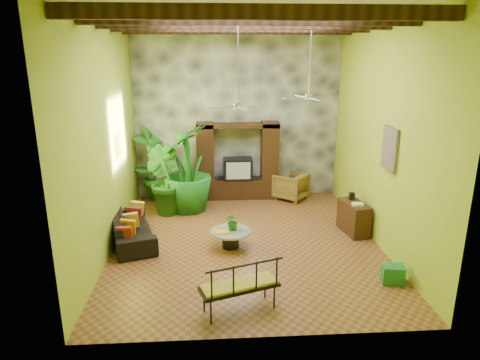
{
  "coord_description": "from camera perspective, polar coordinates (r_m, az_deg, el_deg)",
  "views": [
    {
      "loc": [
        -0.73,
        -9.1,
        4.23
      ],
      "look_at": [
        -0.12,
        0.2,
        1.44
      ],
      "focal_mm": 32.0,
      "sensor_mm": 36.0,
      "label": 1
    }
  ],
  "objects": [
    {
      "name": "ceiling_fan_back",
      "position": [
        10.6,
        9.19,
        11.99
      ],
      "size": [
        1.28,
        1.28,
        1.86
      ],
      "color": "#B0B0B4",
      "rests_on": "ceiling"
    },
    {
      "name": "right_wall",
      "position": [
        9.99,
        18.36,
        5.85
      ],
      "size": [
        0.02,
        7.0,
        5.0
      ],
      "primitive_type": "cube",
      "color": "#9EBD2B",
      "rests_on": "ground"
    },
    {
      "name": "centerpiece_plant",
      "position": [
        9.62,
        -0.92,
        -5.51
      ],
      "size": [
        0.4,
        0.36,
        0.4
      ],
      "primitive_type": "imported",
      "rotation": [
        0.0,
        0.0,
        0.16
      ],
      "color": "#23641A",
      "rests_on": "coffee_table"
    },
    {
      "name": "ground",
      "position": [
        10.06,
        0.78,
        -8.18
      ],
      "size": [
        7.0,
        7.0,
        0.0
      ],
      "primitive_type": "plane",
      "color": "brown",
      "rests_on": "ground"
    },
    {
      "name": "stone_accent_wall",
      "position": [
        12.68,
        -0.4,
        8.83
      ],
      "size": [
        5.98,
        0.1,
        4.98
      ],
      "primitive_type": "cube",
      "color": "#3D3F45",
      "rests_on": "ground"
    },
    {
      "name": "green_bin",
      "position": [
        8.83,
        19.69,
        -11.74
      ],
      "size": [
        0.45,
        0.37,
        0.35
      ],
      "primitive_type": "cube",
      "rotation": [
        0.0,
        0.0,
        -0.18
      ],
      "color": "#227F2A",
      "rests_on": "ground"
    },
    {
      "name": "sofa",
      "position": [
        10.31,
        -14.26,
        -6.15
      ],
      "size": [
        1.46,
        2.36,
        0.64
      ],
      "primitive_type": "imported",
      "rotation": [
        0.0,
        0.0,
        1.86
      ],
      "color": "black",
      "rests_on": "ground"
    },
    {
      "name": "back_wall",
      "position": [
        12.74,
        -0.41,
        8.87
      ],
      "size": [
        6.0,
        0.02,
        5.0
      ],
      "primitive_type": "cube",
      "color": "#9EBD2B",
      "rests_on": "ground"
    },
    {
      "name": "coffee_table",
      "position": [
        9.69,
        -1.25,
        -7.54
      ],
      "size": [
        0.91,
        0.91,
        0.4
      ],
      "rotation": [
        0.0,
        0.0,
        0.06
      ],
      "color": "black",
      "rests_on": "ground"
    },
    {
      "name": "entertainment_center",
      "position": [
        12.69,
        -0.3,
        1.76
      ],
      "size": [
        2.4,
        0.55,
        2.3
      ],
      "color": "black",
      "rests_on": "ground"
    },
    {
      "name": "wall_art_mask",
      "position": [
        10.56,
        -15.88,
        4.4
      ],
      "size": [
        0.06,
        0.32,
        0.55
      ],
      "primitive_type": "cube",
      "color": "#F4A51C",
      "rests_on": "left_wall"
    },
    {
      "name": "tall_plant_a",
      "position": [
        12.76,
        -11.53,
        2.22
      ],
      "size": [
        1.35,
        1.42,
        2.24
      ],
      "primitive_type": "imported",
      "rotation": [
        0.0,
        0.0,
        0.91
      ],
      "color": "#206019",
      "rests_on": "ground"
    },
    {
      "name": "side_console",
      "position": [
        10.75,
        14.92,
        -4.88
      ],
      "size": [
        0.59,
        1.02,
        0.77
      ],
      "primitive_type": "cube",
      "rotation": [
        0.0,
        0.0,
        0.17
      ],
      "color": "#361811",
      "rests_on": "ground"
    },
    {
      "name": "ceiling_fan_front",
      "position": [
        8.76,
        -0.25,
        11.25
      ],
      "size": [
        1.28,
        1.28,
        1.86
      ],
      "color": "#B0B0B4",
      "rests_on": "ceiling"
    },
    {
      "name": "ceiling",
      "position": [
        9.16,
        0.91,
        21.49
      ],
      "size": [
        6.0,
        7.0,
        0.02
      ],
      "primitive_type": "cube",
      "color": "silver",
      "rests_on": "back_wall"
    },
    {
      "name": "ceiling_beams",
      "position": [
        9.15,
        0.9,
        20.12
      ],
      "size": [
        5.95,
        5.36,
        0.22
      ],
      "color": "#311D0F",
      "rests_on": "ceiling"
    },
    {
      "name": "iron_bench",
      "position": [
        7.29,
        -0.05,
        -13.68
      ],
      "size": [
        1.42,
        0.91,
        0.57
      ],
      "rotation": [
        0.0,
        0.0,
        0.33
      ],
      "color": "black",
      "rests_on": "ground"
    },
    {
      "name": "wicker_armchair",
      "position": [
        12.86,
        6.78,
        -0.79
      ],
      "size": [
        1.21,
        1.2,
        0.79
      ],
      "primitive_type": "imported",
      "rotation": [
        0.0,
        0.0,
        4.03
      ],
      "color": "olive",
      "rests_on": "ground"
    },
    {
      "name": "wall_art_painting",
      "position": [
        9.47,
        19.34,
        3.96
      ],
      "size": [
        0.06,
        0.7,
        0.9
      ],
      "primitive_type": "cube",
      "color": "#26578C",
      "rests_on": "right_wall"
    },
    {
      "name": "tall_plant_c",
      "position": [
        11.7,
        -7.04,
        1.52
      ],
      "size": [
        1.58,
        1.58,
        2.4
      ],
      "primitive_type": "imported",
      "rotation": [
        0.0,
        0.0,
        4.51
      ],
      "color": "#19601A",
      "rests_on": "ground"
    },
    {
      "name": "left_wall",
      "position": [
        9.54,
        -17.51,
        5.46
      ],
      "size": [
        0.02,
        7.0,
        5.0
      ],
      "primitive_type": "cube",
      "color": "#9EBD2B",
      "rests_on": "ground"
    },
    {
      "name": "yellow_tray",
      "position": [
        9.53,
        -2.44,
        -6.92
      ],
      "size": [
        0.3,
        0.22,
        0.03
      ],
      "primitive_type": "cube",
      "rotation": [
        0.0,
        0.0,
        -0.0
      ],
      "color": "yellow",
      "rests_on": "coffee_table"
    },
    {
      "name": "tall_plant_b",
      "position": [
        11.65,
        -10.16,
        -0.07
      ],
      "size": [
        1.31,
        1.28,
        1.85
      ],
      "primitive_type": "imported",
      "rotation": [
        0.0,
        0.0,
        2.45
      ],
      "color": "#1B5817",
      "rests_on": "ground"
    }
  ]
}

